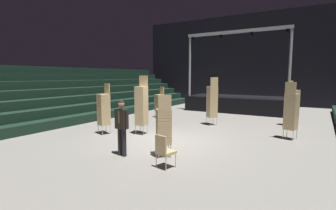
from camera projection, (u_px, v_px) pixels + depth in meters
ground_plane at (170, 142)px, 10.01m from camera, size 22.00×30.00×0.10m
arena_end_wall at (257, 59)px, 22.30m from camera, size 22.00×0.30×8.00m
bleacher_bank_left at (57, 92)px, 14.98m from camera, size 5.25×24.00×3.15m
stage_riser at (239, 103)px, 18.24m from camera, size 7.17×3.20×5.52m
man_with_tie at (122, 124)px, 7.99m from camera, size 0.57×0.27×1.79m
chair_stack_front_left at (159, 102)px, 15.44m from camera, size 0.59×0.59×1.88m
chair_stack_front_right at (291, 111)px, 10.08m from camera, size 0.54×0.54×2.31m
chair_stack_mid_left at (164, 126)px, 7.93m from camera, size 0.62×0.62×1.96m
chair_stack_mid_right at (212, 101)px, 13.06m from camera, size 0.62×0.62×2.48m
chair_stack_mid_centre at (141, 105)px, 10.98m from camera, size 0.48×0.48×2.56m
chair_stack_rear_left at (293, 104)px, 12.72m from camera, size 0.57×0.57×2.31m
chair_stack_rear_right at (104, 109)px, 11.03m from camera, size 0.55×0.55×2.22m
loose_chair_near_man at (164, 149)px, 6.94m from camera, size 0.53×0.53×0.95m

